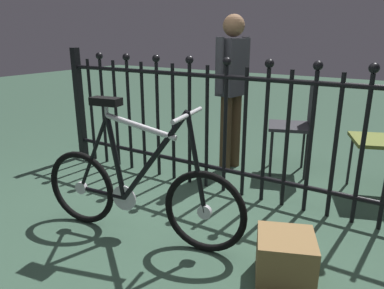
{
  "coord_description": "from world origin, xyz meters",
  "views": [
    {
      "loc": [
        1.19,
        -1.91,
        1.32
      ],
      "look_at": [
        -0.13,
        0.21,
        0.55
      ],
      "focal_mm": 33.71,
      "sensor_mm": 36.0,
      "label": 1
    }
  ],
  "objects_px": {
    "person_visitor": "(232,82)",
    "display_crate": "(285,259)",
    "bicycle": "(138,191)",
    "chair_charcoal": "(299,119)"
  },
  "relations": [
    {
      "from": "bicycle",
      "to": "display_crate",
      "type": "xyz_separation_m",
      "value": [
        0.99,
        0.06,
        -0.19
      ]
    },
    {
      "from": "person_visitor",
      "to": "display_crate",
      "type": "height_order",
      "value": "person_visitor"
    },
    {
      "from": "chair_charcoal",
      "to": "display_crate",
      "type": "height_order",
      "value": "chair_charcoal"
    },
    {
      "from": "bicycle",
      "to": "display_crate",
      "type": "bearing_deg",
      "value": 3.29
    },
    {
      "from": "person_visitor",
      "to": "chair_charcoal",
      "type": "bearing_deg",
      "value": 19.33
    },
    {
      "from": "chair_charcoal",
      "to": "bicycle",
      "type": "bearing_deg",
      "value": -107.97
    },
    {
      "from": "chair_charcoal",
      "to": "display_crate",
      "type": "xyz_separation_m",
      "value": [
        0.43,
        -1.66,
        -0.4
      ]
    },
    {
      "from": "person_visitor",
      "to": "bicycle",
      "type": "bearing_deg",
      "value": -87.76
    },
    {
      "from": "chair_charcoal",
      "to": "person_visitor",
      "type": "relative_size",
      "value": 0.6
    },
    {
      "from": "person_visitor",
      "to": "display_crate",
      "type": "bearing_deg",
      "value": -53.99
    }
  ]
}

